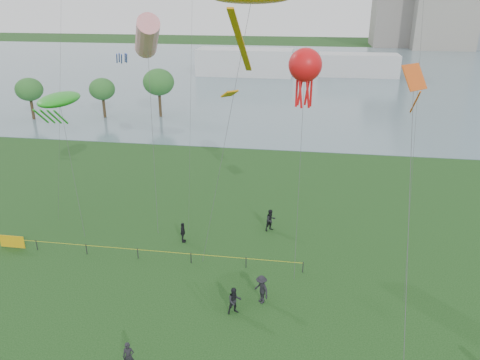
# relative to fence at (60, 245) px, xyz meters

# --- Properties ---
(lake) EXTENTS (400.00, 120.00, 0.08)m
(lake) POSITION_rel_fence_xyz_m (14.19, 86.78, -0.53)
(lake) COLOR slate
(lake) RESTS_ON ground_plane
(building_low) EXTENTS (16.00, 18.00, 28.00)m
(building_low) POSITION_rel_fence_xyz_m (46.19, 154.78, 13.45)
(building_low) COLOR slate
(building_low) RESTS_ON ground_plane
(pavilion_left) EXTENTS (22.00, 8.00, 6.00)m
(pavilion_left) POSITION_rel_fence_xyz_m (2.19, 81.78, 2.45)
(pavilion_left) COLOR silver
(pavilion_left) RESTS_ON ground_plane
(pavilion_right) EXTENTS (18.00, 7.00, 5.00)m
(pavilion_right) POSITION_rel_fence_xyz_m (28.19, 84.78, 1.95)
(pavilion_right) COLOR silver
(pavilion_right) RESTS_ON ground_plane
(trees) EXTENTS (34.53, 14.99, 8.03)m
(trees) POSITION_rel_fence_xyz_m (-20.79, 35.89, 4.70)
(trees) COLOR #322616
(trees) RESTS_ON ground_plane
(fence) EXTENTS (24.07, 0.07, 1.05)m
(fence) POSITION_rel_fence_xyz_m (0.00, 0.00, 0.00)
(fence) COLOR black
(fence) RESTS_ON ground_plane
(spectator_a) EXTENTS (1.06, 0.97, 1.76)m
(spectator_a) POSITION_rel_fence_xyz_m (14.14, -5.11, 0.33)
(spectator_a) COLOR black
(spectator_a) RESTS_ON ground_plane
(spectator_b) EXTENTS (1.36, 1.39, 1.91)m
(spectator_b) POSITION_rel_fence_xyz_m (15.63, -3.79, 0.40)
(spectator_b) COLOR black
(spectator_b) RESTS_ON ground_plane
(spectator_c) EXTENTS (0.55, 1.02, 1.65)m
(spectator_c) POSITION_rel_fence_xyz_m (8.74, 2.90, 0.27)
(spectator_c) COLOR black
(spectator_c) RESTS_ON ground_plane
(spectator_f) EXTENTS (0.66, 0.51, 1.63)m
(spectator_f) POSITION_rel_fence_xyz_m (9.52, -10.44, 0.26)
(spectator_f) COLOR black
(spectator_f) RESTS_ON ground_plane
(spectator_g) EXTENTS (1.13, 1.11, 1.84)m
(spectator_g) POSITION_rel_fence_xyz_m (15.31, 5.87, 0.37)
(spectator_g) COLOR black
(spectator_g) RESTS_ON ground_plane
(kite_windsock) EXTENTS (4.26, 8.02, 16.77)m
(kite_windsock) POSITION_rel_fence_xyz_m (4.63, 9.42, 14.29)
(kite_windsock) COLOR #3F3F42
(kite_creature) EXTENTS (3.84, 5.86, 10.75)m
(kite_creature) POSITION_rel_fence_xyz_m (-1.73, 5.88, 9.70)
(kite_creature) COLOR #3F3F42
(kite_octopus) EXTENTS (2.30, 6.83, 14.71)m
(kite_octopus) POSITION_rel_fence_xyz_m (17.48, 4.68, 12.93)
(kite_octopus) COLOR #3F3F42
(kite_delta) EXTENTS (1.65, 13.22, 15.04)m
(kite_delta) POSITION_rel_fence_xyz_m (22.75, -5.63, 13.05)
(kite_delta) COLOR #3F3F42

